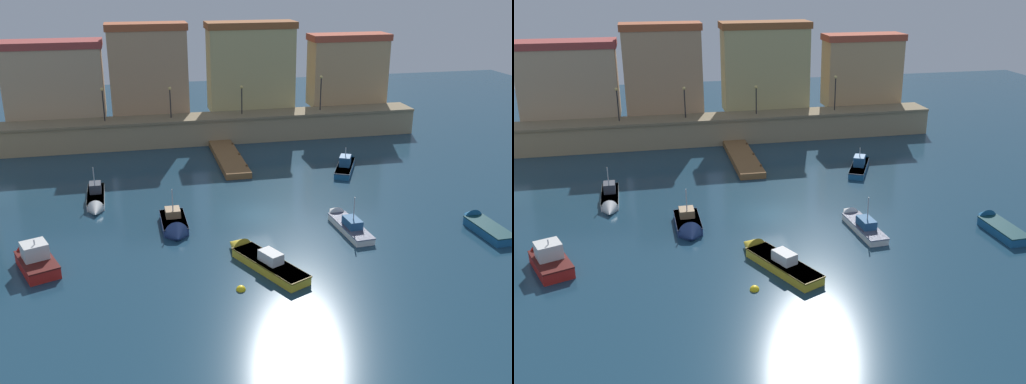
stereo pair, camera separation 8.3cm
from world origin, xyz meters
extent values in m
plane|color=#19384C|center=(0.00, 0.00, 0.00)|extent=(110.28, 110.28, 0.00)
cube|color=#9E8966|center=(0.00, 20.03, 1.26)|extent=(43.05, 3.31, 2.52)
cube|color=#817053|center=(0.00, 20.03, 2.64)|extent=(43.05, 3.61, 0.24)
cube|color=tan|center=(-15.81, 23.78, 6.05)|extent=(9.67, 4.19, 7.06)
cube|color=#963936|center=(-15.81, 23.78, 9.93)|extent=(10.06, 4.35, 0.70)
cube|color=tan|center=(-6.33, 23.31, 6.83)|extent=(7.92, 3.23, 8.63)
cube|color=#A24D2C|center=(-6.33, 23.31, 11.50)|extent=(8.24, 3.36, 0.70)
cube|color=tan|center=(4.52, 23.38, 6.80)|extent=(9.17, 3.39, 8.57)
cube|color=brown|center=(4.52, 23.38, 11.44)|extent=(9.53, 3.52, 0.70)
cube|color=tan|center=(15.56, 23.32, 6.06)|extent=(8.53, 3.27, 7.08)
cube|color=#AB4630|center=(15.56, 23.32, 9.95)|extent=(8.88, 3.40, 0.70)
cube|color=brown|center=(0.19, 13.05, 0.28)|extent=(2.27, 10.67, 0.55)
cylinder|color=brown|center=(1.21, 16.60, 0.35)|extent=(0.20, 0.20, 0.70)
cylinder|color=brown|center=(1.21, 13.05, 0.35)|extent=(0.20, 0.20, 0.70)
cylinder|color=brown|center=(1.21, 9.49, 0.35)|extent=(0.20, 0.20, 0.70)
cylinder|color=black|center=(-11.06, 20.03, 4.27)|extent=(0.12, 0.12, 3.03)
sphere|color=#F9D172|center=(-11.06, 20.03, 5.94)|extent=(0.32, 0.32, 0.32)
cylinder|color=black|center=(-4.48, 20.03, 4.18)|extent=(0.12, 0.12, 2.84)
sphere|color=#F9D172|center=(-4.48, 20.03, 5.75)|extent=(0.32, 0.32, 0.32)
cylinder|color=black|center=(2.87, 20.03, 4.10)|extent=(0.12, 0.12, 2.68)
sphere|color=#F9D172|center=(2.87, 20.03, 5.59)|extent=(0.32, 0.32, 0.32)
cylinder|color=black|center=(11.42, 20.03, 4.45)|extent=(0.12, 0.12, 3.38)
sphere|color=#F9D172|center=(11.42, 20.03, 6.29)|extent=(0.32, 0.32, 0.32)
cube|color=white|center=(-11.67, 5.48, 0.26)|extent=(1.39, 4.85, 0.52)
cone|color=white|center=(-11.60, 2.45, 0.26)|extent=(1.25, 1.38, 1.22)
cube|color=slate|center=(-11.67, 5.48, 0.48)|extent=(1.42, 4.95, 0.08)
cube|color=#333842|center=(-11.68, 5.93, 0.88)|extent=(0.91, 1.32, 0.73)
cylinder|color=#B2B2B7|center=(-11.66, 5.34, 1.62)|extent=(0.08, 0.08, 2.20)
cube|color=#195689|center=(9.85, 7.93, 0.28)|extent=(3.45, 5.12, 0.56)
cone|color=#195689|center=(11.29, 10.78, 0.28)|extent=(1.73, 1.80, 1.23)
cube|color=#0B213A|center=(9.85, 7.93, 0.52)|extent=(3.52, 5.23, 0.08)
cube|color=navy|center=(9.81, 7.86, 0.99)|extent=(1.47, 1.70, 0.86)
cube|color=#99B7C6|center=(10.14, 8.50, 1.03)|extent=(0.77, 0.43, 0.52)
cylinder|color=#B2B2B7|center=(9.85, 7.93, 1.36)|extent=(0.08, 0.08, 1.60)
cube|color=gold|center=(-1.06, -8.55, 0.30)|extent=(3.80, 5.77, 0.59)
cone|color=gold|center=(-2.55, -5.40, 0.30)|extent=(1.91, 1.89, 1.45)
cube|color=brown|center=(-1.06, -8.55, 0.55)|extent=(3.88, 5.89, 0.08)
cube|color=silver|center=(-1.03, -8.61, 0.92)|extent=(1.43, 1.70, 0.65)
cube|color=#99B7C6|center=(-1.34, -7.95, 0.95)|extent=(0.75, 0.39, 0.39)
cube|color=navy|center=(-6.15, -0.87, 0.29)|extent=(1.75, 3.71, 0.58)
cone|color=navy|center=(-6.11, -3.17, 0.29)|extent=(1.62, 1.06, 1.61)
cube|color=#121F3E|center=(-6.15, -0.87, 0.54)|extent=(1.79, 3.78, 0.08)
cube|color=olive|center=(-6.16, -0.36, 0.85)|extent=(1.05, 1.23, 0.55)
cylinder|color=#B2B2B7|center=(-6.15, -0.75, 1.66)|extent=(0.08, 0.08, 2.17)
cube|color=white|center=(5.67, -4.39, 0.25)|extent=(1.65, 4.85, 0.50)
cone|color=white|center=(5.47, -1.39, 0.25)|extent=(1.35, 1.42, 1.27)
cube|color=slate|center=(5.67, -4.39, 0.46)|extent=(1.68, 4.95, 0.08)
cube|color=navy|center=(5.68, -4.62, 0.79)|extent=(1.00, 1.62, 0.58)
cylinder|color=#B2B2B7|center=(5.69, -4.73, 1.59)|extent=(0.08, 0.08, 2.18)
cube|color=#195689|center=(14.74, -6.85, 0.32)|extent=(1.62, 3.99, 0.63)
cone|color=#195689|center=(14.68, -4.37, 0.32)|extent=(1.48, 1.14, 1.45)
cube|color=#0D3136|center=(14.74, -6.85, 0.59)|extent=(1.66, 4.07, 0.08)
cube|color=red|center=(-14.69, -5.57, 0.38)|extent=(2.99, 4.02, 0.77)
cone|color=red|center=(-15.51, -3.46, 0.38)|extent=(1.97, 1.56, 1.72)
cube|color=#47110E|center=(-14.69, -5.57, 0.73)|extent=(3.05, 4.10, 0.08)
cube|color=silver|center=(-14.78, -5.34, 1.24)|extent=(1.83, 1.81, 0.94)
cube|color=#99B7C6|center=(-15.03, -4.70, 1.29)|extent=(1.22, 0.52, 0.56)
cylinder|color=#B2B2B7|center=(-14.69, -5.57, 1.40)|extent=(0.08, 0.08, 1.26)
sphere|color=yellow|center=(-3.21, -10.47, 0.00)|extent=(0.56, 0.56, 0.56)
camera|label=1|loc=(-8.60, -38.87, 17.00)|focal=41.12mm
camera|label=2|loc=(-8.51, -38.88, 17.00)|focal=41.12mm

